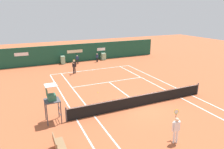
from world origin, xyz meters
name	(u,v)px	position (x,y,z in m)	size (l,w,h in m)	color
ground_plane	(137,103)	(0.00, 0.58, 0.00)	(80.00, 80.00, 0.01)	#B25633
tennis_net	(141,100)	(0.00, 0.00, 0.51)	(12.10, 0.10, 1.07)	#4C4C51
sponsor_back_wall	(80,53)	(0.02, 16.97, 1.27)	(25.00, 1.02, 2.63)	#194C38
umpire_chair	(52,98)	(-6.80, 0.40, 1.71)	(1.00, 1.00, 2.66)	#47474C
player_bench	(58,143)	(-7.11, -2.99, 0.51)	(0.54, 1.27, 0.88)	#38383D
player_on_baseline	(74,66)	(-2.52, 11.03, 1.00)	(0.55, 0.77, 1.88)	black
player_near_side	(176,128)	(-0.84, -4.94, 0.94)	(0.75, 0.66, 1.82)	white
ball_kid_right_post	(97,57)	(2.11, 15.48, 0.74)	(0.43, 0.19, 1.29)	black
ball_kid_left_post	(77,59)	(-0.89, 15.48, 0.75)	(0.43, 0.19, 1.29)	black
tennis_ball_mid_court	(161,84)	(4.54, 3.41, 0.03)	(0.07, 0.07, 0.07)	#CCE033
tennis_ball_by_sideline	(98,92)	(-2.18, 4.02, 0.03)	(0.07, 0.07, 0.07)	#CCE033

